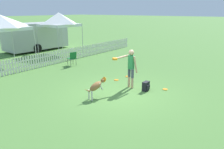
# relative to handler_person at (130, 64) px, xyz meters

# --- Properties ---
(ground_plane) EXTENTS (240.00, 240.00, 0.00)m
(ground_plane) POSITION_rel_handler_person_xyz_m (-0.83, -0.06, -1.05)
(ground_plane) COLOR #4C7A38
(handler_person) EXTENTS (0.91, 0.81, 1.68)m
(handler_person) POSITION_rel_handler_person_xyz_m (0.00, 0.00, 0.00)
(handler_person) COLOR tan
(handler_person) RESTS_ON ground_plane
(leaping_dog) EXTENTS (1.00, 0.41, 0.78)m
(leaping_dog) POSITION_rel_handler_person_xyz_m (-1.78, 0.39, -0.56)
(leaping_dog) COLOR olive
(leaping_dog) RESTS_ON ground_plane
(frisbee_near_handler) EXTENTS (0.21, 0.21, 0.02)m
(frisbee_near_handler) POSITION_rel_handler_person_xyz_m (0.70, -1.35, -1.04)
(frisbee_near_handler) COLOR orange
(frisbee_near_handler) RESTS_ON ground_plane
(frisbee_near_dog) EXTENTS (0.21, 0.21, 0.02)m
(frisbee_near_dog) POSITION_rel_handler_person_xyz_m (1.32, 0.97, -1.04)
(frisbee_near_dog) COLOR orange
(frisbee_near_dog) RESTS_ON ground_plane
(frisbee_midfield) EXTENTS (0.21, 0.21, 0.02)m
(frisbee_midfield) POSITION_rel_handler_person_xyz_m (0.51, 1.09, -1.04)
(frisbee_midfield) COLOR orange
(frisbee_midfield) RESTS_ON ground_plane
(backpack_on_grass) EXTENTS (0.34, 0.23, 0.39)m
(backpack_on_grass) POSITION_rel_handler_person_xyz_m (0.09, -0.74, -0.86)
(backpack_on_grass) COLOR black
(backpack_on_grass) RESTS_ON ground_plane
(picket_fence) EXTENTS (20.26, 0.04, 0.81)m
(picket_fence) POSITION_rel_handler_person_xyz_m (-0.83, 6.15, -0.64)
(picket_fence) COLOR silver
(picket_fence) RESTS_ON ground_plane
(folding_chair_center) EXTENTS (0.53, 0.55, 0.86)m
(folding_chair_center) POSITION_rel_handler_person_xyz_m (1.26, 4.92, -0.54)
(folding_chair_center) COLOR #333338
(folding_chair_center) RESTS_ON ground_plane
(canopy_tent_main) EXTENTS (2.72, 2.72, 3.02)m
(canopy_tent_main) POSITION_rel_handler_person_xyz_m (-0.92, 8.70, 1.50)
(canopy_tent_main) COLOR #B2B2B2
(canopy_tent_main) RESTS_ON ground_plane
(canopy_tent_secondary) EXTENTS (2.47, 2.47, 3.10)m
(canopy_tent_secondary) POSITION_rel_handler_person_xyz_m (3.53, 8.62, 1.53)
(canopy_tent_secondary) COLOR #B2B2B2
(canopy_tent_secondary) RESTS_ON ground_plane
(equipment_trailer) EXTENTS (5.91, 2.32, 2.25)m
(equipment_trailer) POSITION_rel_handler_person_xyz_m (3.29, 11.40, 0.14)
(equipment_trailer) COLOR #B7B7B7
(equipment_trailer) RESTS_ON ground_plane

